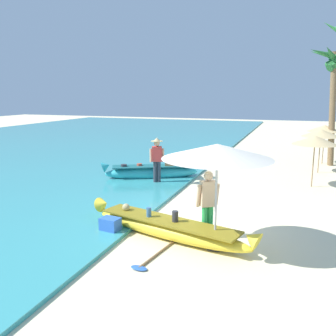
% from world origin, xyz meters
% --- Properties ---
extents(ground_plane, '(80.00, 80.00, 0.00)m').
position_xyz_m(ground_plane, '(0.00, 0.00, 0.00)').
color(ground_plane, beige).
extents(sea, '(24.00, 56.00, 0.10)m').
position_xyz_m(sea, '(-13.31, 8.00, 0.05)').
color(sea, teal).
rests_on(sea, ground).
extents(boat_yellow_foreground, '(4.57, 1.76, 0.72)m').
position_xyz_m(boat_yellow_foreground, '(-0.33, -1.36, 0.25)').
color(boat_yellow_foreground, yellow).
rests_on(boat_yellow_foreground, ground).
extents(boat_cyan_midground, '(3.78, 2.28, 0.84)m').
position_xyz_m(boat_cyan_midground, '(-2.92, 4.12, 0.32)').
color(boat_cyan_midground, '#33B2BC').
rests_on(boat_cyan_midground, ground).
extents(person_vendor_hatted, '(0.58, 0.44, 1.79)m').
position_xyz_m(person_vendor_hatted, '(-2.44, 3.43, 1.04)').
color(person_vendor_hatted, '#333842').
rests_on(person_vendor_hatted, ground).
extents(person_tourist_customer, '(0.57, 0.47, 1.64)m').
position_xyz_m(person_tourist_customer, '(0.58, -1.05, 0.92)').
color(person_tourist_customer, green).
rests_on(person_tourist_customer, ground).
extents(patio_umbrella_large, '(2.39, 2.39, 2.37)m').
position_xyz_m(patio_umbrella_large, '(0.88, -1.61, 2.20)').
color(patio_umbrella_large, '#B7B7BC').
rests_on(patio_umbrella_large, ground).
extents(parasol_row_0, '(1.60, 1.60, 1.91)m').
position_xyz_m(parasol_row_0, '(3.12, 5.00, 1.75)').
color(parasol_row_0, '#8E6B47').
rests_on(parasol_row_0, ground).
extents(parasol_row_1, '(1.60, 1.60, 1.91)m').
position_xyz_m(parasol_row_1, '(3.47, 7.72, 1.75)').
color(parasol_row_1, '#8E6B47').
rests_on(parasol_row_1, ground).
extents(parasol_row_2, '(1.60, 1.60, 1.91)m').
position_xyz_m(parasol_row_2, '(3.77, 10.02, 1.75)').
color(parasol_row_2, '#8E6B47').
rests_on(parasol_row_2, ground).
extents(palm_tree_leaning_seaward, '(2.36, 2.26, 5.60)m').
position_xyz_m(palm_tree_leaning_seaward, '(3.92, 9.68, 4.53)').
color(palm_tree_leaning_seaward, brown).
rests_on(palm_tree_leaning_seaward, ground).
extents(cooler_box, '(0.51, 0.40, 0.41)m').
position_xyz_m(cooler_box, '(-1.74, -1.59, 0.20)').
color(cooler_box, blue).
rests_on(cooler_box, ground).
extents(paddle, '(0.49, 1.84, 0.05)m').
position_xyz_m(paddle, '(-0.23, -2.49, 0.03)').
color(paddle, '#8E6B47').
rests_on(paddle, ground).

